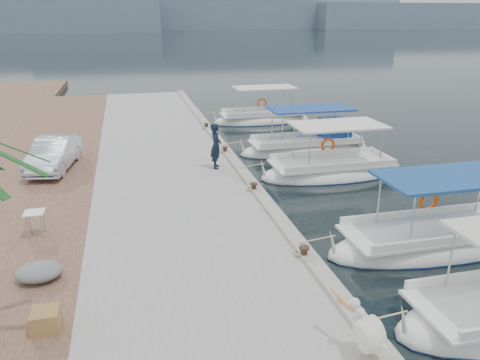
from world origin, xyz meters
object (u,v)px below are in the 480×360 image
object	(u,v)px
pelican	(367,332)
parked_car	(54,154)
fishing_caique_d	(307,148)
fishing_caique_c	(331,172)
fisherman	(216,146)
fishing_caique_e	(262,120)
fishing_caique_b	(438,243)

from	to	relation	value
pelican	parked_car	world-z (taller)	parked_car
pelican	fishing_caique_d	bearing A→B (deg)	72.39
fishing_caique_c	pelican	distance (m)	12.06
fishing_caique_d	pelican	distance (m)	15.57
fisherman	fishing_caique_d	bearing A→B (deg)	-47.03
fishing_caique_c	fishing_caique_e	world-z (taller)	same
fishing_caique_e	pelican	world-z (taller)	fishing_caique_e
fishing_caique_c	fishing_caique_d	size ratio (longest dim) A/B	0.93
fishing_caique_b	fishing_caique_d	bearing A→B (deg)	90.23
fishing_caique_b	fisherman	xyz separation A→B (m)	(-5.27, 7.50, 1.32)
fishing_caique_b	pelican	world-z (taller)	fishing_caique_b
pelican	parked_car	distance (m)	15.06
fishing_caique_c	parked_car	size ratio (longest dim) A/B	1.62
pelican	fishing_caique_e	bearing A→B (deg)	78.70
fishing_caique_b	fisherman	bearing A→B (deg)	125.10
fishing_caique_b	fishing_caique_c	world-z (taller)	same
fishing_caique_c	fishing_caique_d	xyz separation A→B (m)	(0.33, 3.62, 0.07)
fishing_caique_c	parked_car	distance (m)	11.65
parked_car	fishing_caique_e	bearing A→B (deg)	46.29
fishing_caique_d	pelican	xyz separation A→B (m)	(-4.70, -14.82, 0.87)
fishing_caique_e	fisherman	size ratio (longest dim) A/B	3.38
pelican	fisherman	world-z (taller)	fisherman
fisherman	parked_car	world-z (taller)	fisherman
fishing_caique_b	fishing_caique_d	xyz separation A→B (m)	(-0.04, 10.45, 0.07)
fishing_caique_e	parked_car	xyz separation A→B (m)	(-11.41, -8.61, 1.02)
fishing_caique_c	fisherman	size ratio (longest dim) A/B	3.37
fishing_caique_e	parked_car	distance (m)	14.33
fishing_caique_b	fishing_caique_e	size ratio (longest dim) A/B	1.11
fishing_caique_d	fisherman	bearing A→B (deg)	-150.54
pelican	parked_car	size ratio (longest dim) A/B	0.36
parked_car	fishing_caique_c	bearing A→B (deg)	-1.26
fishing_caique_c	parked_car	bearing A→B (deg)	169.48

